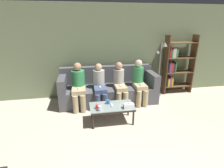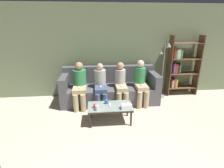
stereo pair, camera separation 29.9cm
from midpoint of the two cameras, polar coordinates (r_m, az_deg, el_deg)
name	(u,v)px [view 1 (the left image)]	position (r m, az deg, el deg)	size (l,w,h in m)	color
wall_back	(105,52)	(5.11, -3.88, 10.45)	(12.00, 0.06, 2.60)	#707F5B
couch	(108,89)	(4.87, -2.96, -1.73)	(2.60, 0.89, 0.94)	#515156
coffee_table	(112,107)	(3.83, -2.28, -7.69)	(0.96, 0.52, 0.39)	#8C9E99
cup_near_left	(108,102)	(3.89, -3.48, -5.88)	(0.08, 0.08, 0.09)	#3372BF
cup_near_right	(97,107)	(3.71, -7.17, -7.36)	(0.07, 0.07, 0.09)	red
cup_far_center	(100,108)	(3.61, -6.44, -7.92)	(0.07, 0.07, 0.11)	silver
tissue_box	(129,106)	(3.70, 3.15, -7.14)	(0.22, 0.12, 0.13)	white
game_remote	(112,105)	(3.81, -2.30, -6.99)	(0.04, 0.15, 0.02)	white
bookshelf	(175,65)	(5.60, 18.46, 5.76)	(0.91, 0.32, 1.77)	brown
standing_lamp	(160,64)	(5.22, 13.90, 6.41)	(0.31, 0.26, 1.58)	gray
seated_person_left_end	(78,84)	(4.54, -12.76, -0.08)	(0.33, 0.70, 1.15)	tan
seated_person_mid_left	(100,84)	(4.52, -5.98, -0.16)	(0.31, 0.70, 1.11)	#47567A
seated_person_mid_right	(120,83)	(4.59, 0.68, 0.31)	(0.31, 0.66, 1.12)	tan
seated_person_right_end	(139,81)	(4.72, 7.04, 1.06)	(0.31, 0.65, 1.17)	tan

